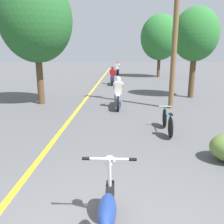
{
  "coord_description": "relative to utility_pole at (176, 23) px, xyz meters",
  "views": [
    {
      "loc": [
        0.34,
        -2.32,
        2.59
      ],
      "look_at": [
        0.05,
        4.26,
        0.9
      ],
      "focal_mm": 38.0,
      "sensor_mm": 36.0,
      "label": 1
    }
  ],
  "objects": [
    {
      "name": "lane_stripe_center",
      "position": [
        -4.32,
        3.61,
        -3.79
      ],
      "size": [
        0.14,
        48.0,
        0.01
      ],
      "primitive_type": "cube",
      "color": "yellow",
      "rests_on": "ground"
    },
    {
      "name": "utility_pole",
      "position": [
        0.0,
        0.0,
        0.0
      ],
      "size": [
        1.1,
        0.24,
        7.4
      ],
      "color": "brown",
      "rests_on": "ground"
    },
    {
      "name": "roadside_tree_right_near",
      "position": [
        1.69,
        2.79,
        -0.34
      ],
      "size": [
        2.52,
        2.27,
        4.94
      ],
      "color": "#513A23",
      "rests_on": "ground"
    },
    {
      "name": "roadside_tree_right_far",
      "position": [
        1.44,
        14.05,
        0.15
      ],
      "size": [
        3.89,
        3.5,
        6.19
      ],
      "color": "#513A23",
      "rests_on": "ground"
    },
    {
      "name": "roadside_tree_left",
      "position": [
        -6.38,
        0.7,
        0.22
      ],
      "size": [
        3.45,
        3.11,
        6.02
      ],
      "color": "#513A23",
      "rests_on": "ground"
    },
    {
      "name": "motorcycle_foreground",
      "position": [
        -2.46,
        -8.35,
        -3.37
      ],
      "size": [
        0.79,
        2.05,
        1.11
      ],
      "color": "black",
      "rests_on": "ground"
    },
    {
      "name": "motorcycle_rider_lead",
      "position": [
        -2.47,
        0.02,
        -3.25
      ],
      "size": [
        0.5,
        2.1,
        1.46
      ],
      "color": "black",
      "rests_on": "ground"
    },
    {
      "name": "motorcycle_rider_mid",
      "position": [
        -3.07,
        8.14,
        -3.25
      ],
      "size": [
        0.5,
        2.17,
        1.45
      ],
      "color": "black",
      "rests_on": "ground"
    },
    {
      "name": "motorcycle_rider_far",
      "position": [
        -2.85,
        16.65,
        -3.26
      ],
      "size": [
        0.5,
        2.04,
        1.44
      ],
      "color": "black",
      "rests_on": "ground"
    },
    {
      "name": "bicycle_parked",
      "position": [
        -0.79,
        -3.48,
        -3.44
      ],
      "size": [
        0.44,
        1.73,
        0.78
      ],
      "color": "black",
      "rests_on": "ground"
    }
  ]
}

